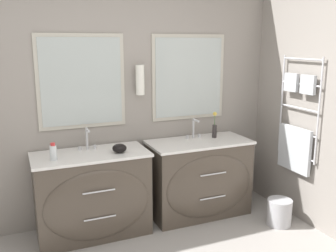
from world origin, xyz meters
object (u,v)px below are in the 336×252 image
Objects in this scene: vanity_right at (200,178)px; waste_bin at (279,212)px; flower_vase at (214,128)px; toiletry_bottle at (53,152)px; vanity_left at (93,195)px; amenity_bowl at (119,148)px.

vanity_right is 4.00× the size of waste_bin.
flower_vase reaches higher than waste_bin.
toiletry_bottle is 0.59× the size of waste_bin.
flower_vase is at bearing 123.72° from waste_bin.
amenity_bowl is (0.25, -0.04, 0.43)m from vanity_left.
toiletry_bottle is at bearing 167.31° from waste_bin.
toiletry_bottle is 1.66m from flower_vase.
waste_bin is at bearing -17.70° from amenity_bowl.
waste_bin is at bearing -39.75° from vanity_right.
amenity_bowl is at bearing -177.14° from vanity_right.
toiletry_bottle reaches higher than vanity_right.
vanity_right is 0.55m from flower_vase.
waste_bin is (0.62, -0.52, -0.26)m from vanity_right.
toiletry_bottle is 1.16× the size of amenity_bowl.
flower_vase is (1.07, 0.14, 0.07)m from amenity_bowl.
amenity_bowl is at bearing -172.60° from flower_vase.
amenity_bowl reaches higher than waste_bin.
flower_vase is at bearing 24.48° from vanity_right.
vanity_left is 7.87× the size of amenity_bowl.
flower_vase is (1.65, 0.15, 0.04)m from toiletry_bottle.
vanity_left is at bearing 163.44° from waste_bin.
amenity_bowl is 0.48× the size of flower_vase.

